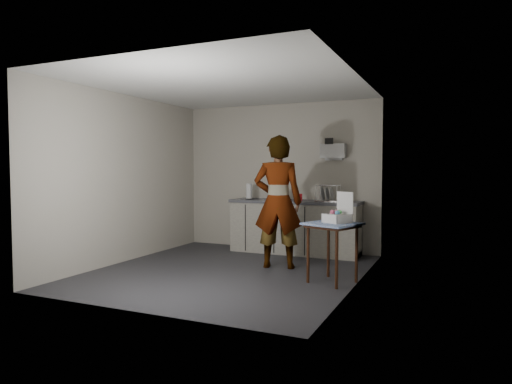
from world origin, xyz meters
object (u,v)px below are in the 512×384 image
at_px(soda_can, 300,197).
at_px(side_table, 332,230).
at_px(soap_bottle, 282,192).
at_px(dark_bottle, 274,192).
at_px(kitchen_counter, 295,228).
at_px(dish_rack, 328,198).
at_px(paper_towel, 249,192).
at_px(bakery_box, 338,216).
at_px(standing_man, 278,202).

bearing_deg(soda_can, side_table, -59.83).
distance_m(soap_bottle, dark_bottle, 0.19).
xyz_separation_m(soap_bottle, soda_can, (0.29, 0.09, -0.08)).
xyz_separation_m(kitchen_counter, dish_rack, (0.58, -0.01, 0.55)).
bearing_deg(paper_towel, dish_rack, 3.34).
relative_size(kitchen_counter, paper_towel, 8.04).
distance_m(kitchen_counter, dark_bottle, 0.72).
distance_m(side_table, bakery_box, 0.20).
relative_size(side_table, standing_man, 0.40).
height_order(dish_rack, bakery_box, dish_rack).
bearing_deg(bakery_box, dark_bottle, 163.75).
bearing_deg(side_table, soda_can, 141.03).
height_order(side_table, dark_bottle, dark_bottle).
relative_size(soap_bottle, soda_can, 2.36).
height_order(standing_man, paper_towel, standing_man).
bearing_deg(kitchen_counter, soda_can, -2.00).
height_order(standing_man, soda_can, standing_man).
xyz_separation_m(paper_towel, bakery_box, (1.98, -1.59, -0.19)).
relative_size(kitchen_counter, standing_man, 1.16).
bearing_deg(kitchen_counter, side_table, -57.49).
bearing_deg(dish_rack, soda_can, 179.46).
height_order(kitchen_counter, standing_man, standing_man).
relative_size(soap_bottle, bakery_box, 0.69).
bearing_deg(side_table, dish_rack, 127.81).
xyz_separation_m(soda_can, paper_towel, (-0.92, -0.09, 0.08)).
bearing_deg(kitchen_counter, dish_rack, -0.79).
distance_m(soda_can, dark_bottle, 0.47).
bearing_deg(dish_rack, paper_towel, -176.66).
xyz_separation_m(soda_can, dish_rack, (0.48, -0.00, 0.01)).
distance_m(standing_man, soap_bottle, 1.14).
relative_size(soap_bottle, dish_rack, 0.69).
relative_size(side_table, dish_rack, 1.97).
bearing_deg(paper_towel, soda_can, 5.36).
height_order(kitchen_counter, soda_can, soda_can).
distance_m(paper_towel, bakery_box, 2.55).
distance_m(kitchen_counter, soap_bottle, 0.65).
bearing_deg(bakery_box, side_table, -110.82).
bearing_deg(soda_can, dark_bottle, -177.79).
distance_m(soda_can, dish_rack, 0.48).
xyz_separation_m(side_table, bakery_box, (0.06, 0.04, 0.19)).
height_order(soda_can, paper_towel, paper_towel).
distance_m(soda_can, paper_towel, 0.93).
relative_size(kitchen_counter, dish_rack, 5.76).
relative_size(dark_bottle, paper_towel, 0.96).
bearing_deg(dark_bottle, soda_can, 2.21).
bearing_deg(side_table, paper_towel, 160.42).
height_order(side_table, bakery_box, bakery_box).
distance_m(dark_bottle, dish_rack, 0.95).
relative_size(standing_man, soap_bottle, 7.24).
bearing_deg(kitchen_counter, soap_bottle, -153.77).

